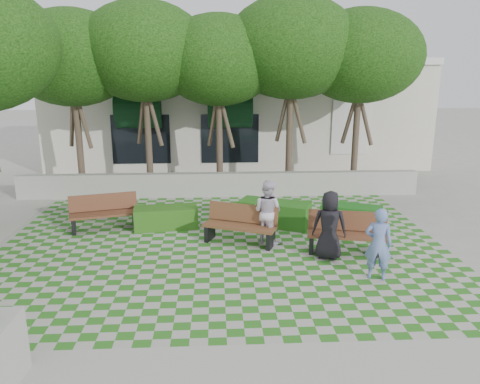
{
  "coord_description": "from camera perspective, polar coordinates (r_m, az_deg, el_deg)",
  "views": [
    {
      "loc": [
        -0.16,
        -10.92,
        4.71
      ],
      "look_at": [
        0.5,
        1.5,
        1.4
      ],
      "focal_mm": 35.0,
      "sensor_mm": 36.0,
      "label": 1
    }
  ],
  "objects": [
    {
      "name": "hedge_midright",
      "position": [
        14.43,
        4.22,
        -2.62
      ],
      "size": [
        2.3,
        1.65,
        0.75
      ],
      "primitive_type": "cube",
      "rotation": [
        0.0,
        0.0,
        -0.42
      ],
      "color": "#1E5316",
      "rests_on": "ground"
    },
    {
      "name": "hedge_midleft",
      "position": [
        14.31,
        -9.0,
        -3.11
      ],
      "size": [
        1.96,
        0.97,
        0.66
      ],
      "primitive_type": "cube",
      "rotation": [
        0.0,
        0.0,
        0.12
      ],
      "color": "#235316",
      "rests_on": "ground"
    },
    {
      "name": "hedge_east",
      "position": [
        14.79,
        13.38,
        -2.79
      ],
      "size": [
        1.95,
        1.37,
        0.63
      ],
      "primitive_type": "cube",
      "rotation": [
        0.0,
        0.0,
        -0.4
      ],
      "color": "#155117",
      "rests_on": "ground"
    },
    {
      "name": "sidewalk_south",
      "position": [
        7.79,
        -1.37,
        -22.21
      ],
      "size": [
        16.0,
        2.0,
        0.01
      ],
      "primitive_type": "cube",
      "color": "#9E9B93",
      "rests_on": "ground"
    },
    {
      "name": "person_white",
      "position": [
        12.87,
        3.37,
        -2.41
      ],
      "size": [
        1.09,
        1.05,
        1.77
      ],
      "primitive_type": "imported",
      "rotation": [
        0.0,
        0.0,
        2.5
      ],
      "color": "silver",
      "rests_on": "ground"
    },
    {
      "name": "bench_west",
      "position": [
        14.59,
        -16.24,
        -2.47
      ],
      "size": [
        2.09,
        1.15,
        1.04
      ],
      "rotation": [
        0.0,
        0.0,
        0.26
      ],
      "color": "#552E1D",
      "rests_on": "ground"
    },
    {
      "name": "bench_east",
      "position": [
        12.56,
        12.91,
        -4.99
      ],
      "size": [
        2.14,
        1.1,
        1.07
      ],
      "rotation": [
        0.0,
        0.0,
        -0.22
      ],
      "color": "#57311D",
      "rests_on": "ground"
    },
    {
      "name": "tree_row",
      "position": [
        16.96,
        -9.17,
        16.31
      ],
      "size": [
        17.7,
        13.4,
        7.41
      ],
      "color": "#47382B",
      "rests_on": "ground"
    },
    {
      "name": "person_blue",
      "position": [
        11.1,
        16.51,
        -6.11
      ],
      "size": [
        0.72,
        0.59,
        1.69
      ],
      "primitive_type": "imported",
      "rotation": [
        0.0,
        0.0,
        2.8
      ],
      "color": "#667EBB",
      "rests_on": "ground"
    },
    {
      "name": "ground",
      "position": [
        11.89,
        -2.05,
        -8.44
      ],
      "size": [
        90.0,
        90.0,
        0.0
      ],
      "primitive_type": "plane",
      "color": "gray",
      "rests_on": "ground"
    },
    {
      "name": "person_dark",
      "position": [
        11.98,
        10.84,
        -4.01
      ],
      "size": [
        0.97,
        0.75,
        1.76
      ],
      "primitive_type": "imported",
      "rotation": [
        0.0,
        0.0,
        2.9
      ],
      "color": "black",
      "rests_on": "ground"
    },
    {
      "name": "lawn",
      "position": [
        12.81,
        -2.13,
        -6.64
      ],
      "size": [
        12.0,
        12.0,
        0.0
      ],
      "primitive_type": "plane",
      "color": "#2B721E",
      "rests_on": "ground"
    },
    {
      "name": "building",
      "position": [
        25.11,
        -0.53,
        9.89
      ],
      "size": [
        18.0,
        8.92,
        5.15
      ],
      "color": "beige",
      "rests_on": "ground"
    },
    {
      "name": "bench_mid",
      "position": [
        12.92,
        0.07,
        -4.08
      ],
      "size": [
        2.11,
        1.38,
        1.05
      ],
      "rotation": [
        0.0,
        0.0,
        -0.39
      ],
      "color": "brown",
      "rests_on": "ground"
    },
    {
      "name": "retaining_wall",
      "position": [
        17.64,
        -2.43,
        0.91
      ],
      "size": [
        15.0,
        0.36,
        0.9
      ],
      "primitive_type": "cube",
      "color": "#9E9B93",
      "rests_on": "ground"
    }
  ]
}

